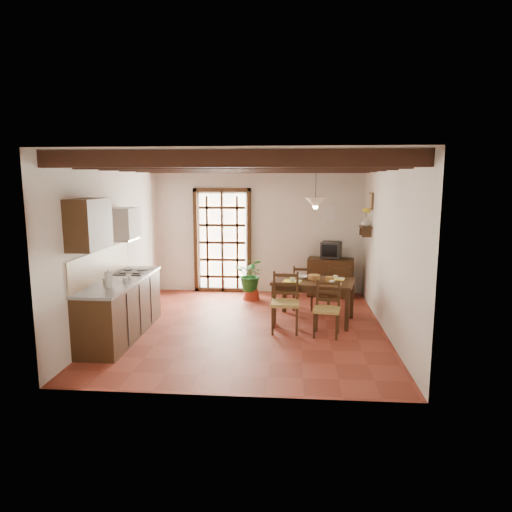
# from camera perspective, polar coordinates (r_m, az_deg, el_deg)

# --- Properties ---
(ground_plane) EXTENTS (5.00, 5.00, 0.00)m
(ground_plane) POSITION_cam_1_polar(r_m,az_deg,el_deg) (7.79, -0.98, -8.86)
(ground_plane) COLOR maroon
(room_shell) EXTENTS (4.52, 5.02, 2.81)m
(room_shell) POSITION_cam_1_polar(r_m,az_deg,el_deg) (7.42, -1.02, 4.58)
(room_shell) COLOR silver
(room_shell) RESTS_ON ground_plane
(ceiling_beams) EXTENTS (4.50, 4.34, 0.20)m
(ceiling_beams) POSITION_cam_1_polar(r_m,az_deg,el_deg) (7.40, -1.04, 11.34)
(ceiling_beams) COLOR black
(ceiling_beams) RESTS_ON room_shell
(french_door) EXTENTS (1.26, 0.11, 2.32)m
(french_door) POSITION_cam_1_polar(r_m,az_deg,el_deg) (10.00, -4.21, 2.14)
(french_door) COLOR white
(french_door) RESTS_ON ground_plane
(kitchen_counter) EXTENTS (0.64, 2.25, 1.38)m
(kitchen_counter) POSITION_cam_1_polar(r_m,az_deg,el_deg) (7.53, -16.51, -6.13)
(kitchen_counter) COLOR #321E10
(kitchen_counter) RESTS_ON ground_plane
(upper_cabinet) EXTENTS (0.35, 0.80, 0.70)m
(upper_cabinet) POSITION_cam_1_polar(r_m,az_deg,el_deg) (6.70, -20.16, 3.77)
(upper_cabinet) COLOR #321E10
(upper_cabinet) RESTS_ON room_shell
(range_hood) EXTENTS (0.38, 0.60, 0.54)m
(range_hood) POSITION_cam_1_polar(r_m,az_deg,el_deg) (7.85, -16.16, 3.88)
(range_hood) COLOR white
(range_hood) RESTS_ON room_shell
(counter_items) EXTENTS (0.50, 1.43, 0.25)m
(counter_items) POSITION_cam_1_polar(r_m,az_deg,el_deg) (7.50, -16.44, -2.37)
(counter_items) COLOR black
(counter_items) RESTS_ON kitchen_counter
(dining_table) EXTENTS (1.51, 1.15, 0.73)m
(dining_table) POSITION_cam_1_polar(r_m,az_deg,el_deg) (8.00, 7.26, -3.67)
(dining_table) COLOR #341F11
(dining_table) RESTS_ON ground_plane
(chair_near_left) EXTENTS (0.45, 0.43, 0.97)m
(chair_near_left) POSITION_cam_1_polar(r_m,az_deg,el_deg) (7.50, 3.66, -7.17)
(chair_near_left) COLOR #AB9548
(chair_near_left) RESTS_ON ground_plane
(chair_near_right) EXTENTS (0.46, 0.45, 0.87)m
(chair_near_right) POSITION_cam_1_polar(r_m,az_deg,el_deg) (7.38, 8.83, -7.78)
(chair_near_right) COLOR #AB9548
(chair_near_right) RESTS_ON ground_plane
(chair_far_left) EXTENTS (0.40, 0.39, 0.86)m
(chair_far_left) POSITION_cam_1_polar(r_m,az_deg,el_deg) (8.81, 5.87, -4.90)
(chair_far_left) COLOR #AB9548
(chair_far_left) RESTS_ON ground_plane
(chair_far_right) EXTENTS (0.43, 0.41, 0.90)m
(chair_far_right) POSITION_cam_1_polar(r_m,az_deg,el_deg) (8.70, 10.25, -5.10)
(chair_far_right) COLOR #AB9548
(chair_far_right) RESTS_ON ground_plane
(table_setting) EXTENTS (0.99, 0.66, 0.09)m
(table_setting) POSITION_cam_1_polar(r_m,az_deg,el_deg) (7.97, 7.28, -2.93)
(table_setting) COLOR #FFF628
(table_setting) RESTS_ON dining_table
(table_bowl) EXTENTS (0.22, 0.22, 0.05)m
(table_bowl) POSITION_cam_1_polar(r_m,az_deg,el_deg) (8.06, 5.65, -2.65)
(table_bowl) COLOR white
(table_bowl) RESTS_ON dining_table
(sideboard) EXTENTS (1.01, 0.56, 0.81)m
(sideboard) POSITION_cam_1_polar(r_m,az_deg,el_deg) (9.83, 9.29, -2.64)
(sideboard) COLOR #321E10
(sideboard) RESTS_ON ground_plane
(crt_tv) EXTENTS (0.48, 0.46, 0.34)m
(crt_tv) POSITION_cam_1_polar(r_m,az_deg,el_deg) (9.72, 9.38, 0.78)
(crt_tv) COLOR black
(crt_tv) RESTS_ON sideboard
(fuse_box) EXTENTS (0.25, 0.03, 0.32)m
(fuse_box) POSITION_cam_1_polar(r_m,az_deg,el_deg) (9.89, 9.12, 5.31)
(fuse_box) COLOR white
(fuse_box) RESTS_ON room_shell
(plant_pot) EXTENTS (0.36, 0.36, 0.22)m
(plant_pot) POSITION_cam_1_polar(r_m,az_deg,el_deg) (9.51, -0.59, -4.77)
(plant_pot) COLOR maroon
(plant_pot) RESTS_ON ground_plane
(potted_plant) EXTENTS (1.82, 1.64, 1.79)m
(potted_plant) POSITION_cam_1_polar(r_m,az_deg,el_deg) (9.40, -0.60, -2.05)
(potted_plant) COLOR #144C19
(potted_plant) RESTS_ON ground_plane
(wall_shelf) EXTENTS (0.20, 0.42, 0.20)m
(wall_shelf) POSITION_cam_1_polar(r_m,az_deg,el_deg) (9.12, 13.53, 3.31)
(wall_shelf) COLOR #321E10
(wall_shelf) RESTS_ON room_shell
(shelf_vase) EXTENTS (0.15, 0.15, 0.15)m
(shelf_vase) POSITION_cam_1_polar(r_m,az_deg,el_deg) (9.10, 13.56, 4.18)
(shelf_vase) COLOR #B2BFB2
(shelf_vase) RESTS_ON wall_shelf
(shelf_flowers) EXTENTS (0.14, 0.14, 0.36)m
(shelf_flowers) POSITION_cam_1_polar(r_m,az_deg,el_deg) (9.09, 13.61, 5.48)
(shelf_flowers) COLOR #FFF628
(shelf_flowers) RESTS_ON shelf_vase
(framed_picture) EXTENTS (0.03, 0.32, 0.32)m
(framed_picture) POSITION_cam_1_polar(r_m,az_deg,el_deg) (9.09, 14.18, 6.68)
(framed_picture) COLOR brown
(framed_picture) RESTS_ON room_shell
(pendant_lamp) EXTENTS (0.36, 0.36, 0.84)m
(pendant_lamp) POSITION_cam_1_polar(r_m,az_deg,el_deg) (7.90, 7.45, 6.71)
(pendant_lamp) COLOR black
(pendant_lamp) RESTS_ON room_shell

